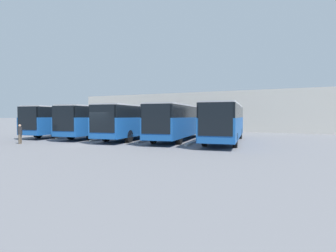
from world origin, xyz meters
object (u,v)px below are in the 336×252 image
bus_1 (179,121)px  bus_2 (136,120)px  bus_0 (225,121)px  pedestrian (20,133)px  bus_4 (72,120)px  bus_3 (103,120)px

bus_1 → bus_2: same height
bus_0 → pedestrian: 16.76m
pedestrian → bus_0: bearing=87.9°
pedestrian → bus_4: bearing=167.0°
bus_3 → bus_4: size_ratio=1.00×
bus_0 → bus_4: 17.35m
bus_2 → pedestrian: bus_2 is taller
pedestrian → bus_3: bearing=138.0°
bus_3 → bus_1: bearing=174.3°
bus_1 → bus_2: 4.37m
bus_2 → bus_4: bearing=-8.5°
bus_3 → pedestrian: bearing=72.9°
bus_4 → pedestrian: bearing=101.9°
bus_3 → bus_4: (4.34, 0.10, 0.00)m
bus_1 → bus_3: (8.68, 0.23, 0.00)m
bus_3 → pedestrian: size_ratio=8.12×
bus_4 → pedestrian: bus_4 is taller
bus_4 → pedestrian: size_ratio=8.12×
bus_3 → bus_4: same height
bus_2 → pedestrian: (5.80, 8.09, -0.96)m
bus_1 → bus_3: same height
pedestrian → bus_1: bearing=98.2°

